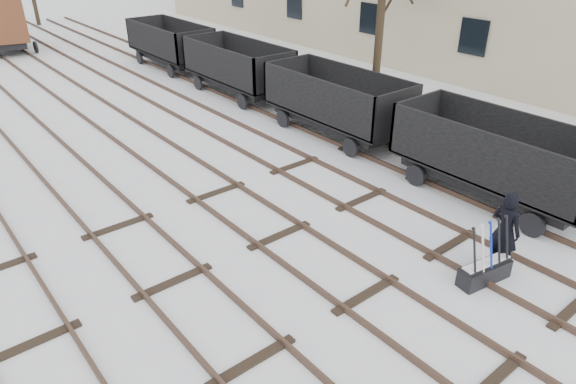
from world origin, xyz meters
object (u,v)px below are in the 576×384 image
ground_frame (485,270)px  worker (505,231)px  box_van_wagon (1,13)px  freight_wagon_a (493,169)px

ground_frame → worker: 1.02m
ground_frame → box_van_wagon: (-2.24, 31.19, 1.94)m
ground_frame → worker: (0.75, 0.10, 0.68)m
freight_wagon_a → box_van_wagon: 29.69m
worker → freight_wagon_a: (2.86, 2.02, -0.07)m
ground_frame → box_van_wagon: 31.33m
ground_frame → worker: bearing=16.9°
worker → freight_wagon_a: 3.50m
freight_wagon_a → box_van_wagon: bearing=101.4°
box_van_wagon → ground_frame: bearing=-73.9°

